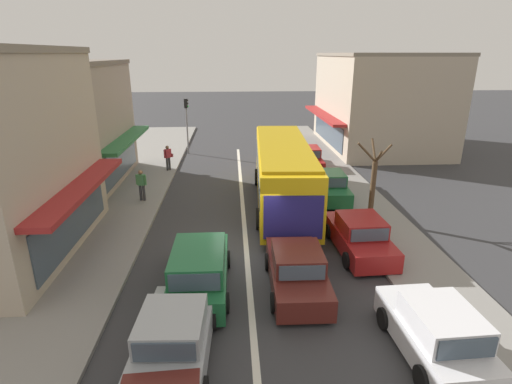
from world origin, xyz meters
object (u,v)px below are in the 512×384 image
sedan_behind_bus_mid (174,340)px  parked_sedan_kerb_third (328,186)px  sedan_queue_far_back (297,271)px  city_bus (283,170)px  street_tree_right (373,184)px  pedestrian_with_handbag_near (168,156)px  parked_sedan_kerb_second (359,236)px  parked_sedan_kerb_rear (307,159)px  traffic_light_downstreet (187,117)px  wagon_behind_bus_near (200,270)px  parked_hatchback_kerb_front (436,333)px  pedestrian_browsing_midblock (141,183)px

sedan_behind_bus_mid → parked_sedan_kerb_third: size_ratio=1.00×
sedan_queue_far_back → city_bus: bearing=86.4°
street_tree_right → parked_sedan_kerb_third: bearing=112.0°
pedestrian_with_handbag_near → parked_sedan_kerb_second: bearing=-52.3°
city_bus → sedan_queue_far_back: size_ratio=2.59×
parked_sedan_kerb_rear → traffic_light_downstreet: (-8.44, 4.67, 2.19)m
parked_sedan_kerb_second → parked_sedan_kerb_third: (0.22, 6.16, 0.00)m
wagon_behind_bus_near → street_tree_right: (7.50, 5.39, 1.04)m
street_tree_right → city_bus: bearing=149.9°
sedan_behind_bus_mid → street_tree_right: bearing=47.5°
sedan_queue_far_back → street_tree_right: street_tree_right is taller
parked_sedan_kerb_third → sedan_behind_bus_mid: bearing=-119.5°
pedestrian_with_handbag_near → parked_sedan_kerb_third: bearing=-30.9°
parked_hatchback_kerb_front → parked_sedan_kerb_third: parked_hatchback_kerb_front is taller
sedan_queue_far_back → street_tree_right: (4.33, 5.50, 1.12)m
parked_hatchback_kerb_front → sedan_behind_bus_mid: bearing=178.4°
parked_sedan_kerb_rear → pedestrian_browsing_midblock: (-9.75, -6.11, 0.40)m
parked_sedan_kerb_rear → street_tree_right: (1.31, -9.08, 1.12)m
wagon_behind_bus_near → sedan_behind_bus_mid: size_ratio=1.06×
parked_sedan_kerb_rear → street_tree_right: size_ratio=1.13×
parked_sedan_kerb_third → traffic_light_downstreet: size_ratio=1.01×
parked_sedan_kerb_rear → city_bus: bearing=-110.3°
sedan_behind_bus_mid → pedestrian_browsing_midblock: bearing=105.2°
city_bus → sedan_queue_far_back: (-0.48, -7.73, -1.22)m
city_bus → street_tree_right: size_ratio=2.91×
parked_hatchback_kerb_front → wagon_behind_bus_near: bearing=151.0°
traffic_light_downstreet → pedestrian_with_handbag_near: traffic_light_downstreet is taller
sedan_queue_far_back → traffic_light_downstreet: (-5.43, 19.25, 2.19)m
wagon_behind_bus_near → parked_sedan_kerb_rear: size_ratio=1.07×
city_bus → wagon_behind_bus_near: size_ratio=2.43×
parked_sedan_kerb_third → pedestrian_browsing_midblock: bearing=-179.1°
parked_sedan_kerb_third → traffic_light_downstreet: 13.78m
sedan_behind_bus_mid → sedan_queue_far_back: bearing=41.3°
parked_sedan_kerb_third → pedestrian_with_handbag_near: 10.83m
city_bus → traffic_light_downstreet: traffic_light_downstreet is taller
sedan_queue_far_back → street_tree_right: size_ratio=1.12×
parked_hatchback_kerb_front → street_tree_right: bearing=81.5°
city_bus → parked_sedan_kerb_second: city_bus is taller
traffic_light_downstreet → pedestrian_with_handbag_near: (-0.79, -5.07, -1.79)m
wagon_behind_bus_near → pedestrian_with_handbag_near: bearing=102.2°
parked_sedan_kerb_second → traffic_light_downstreet: 18.85m
sedan_queue_far_back → parked_sedan_kerb_third: same height
parked_hatchback_kerb_front → parked_sedan_kerb_second: size_ratio=0.88×
wagon_behind_bus_near → sedan_behind_bus_mid: 3.28m
pedestrian_browsing_midblock → street_tree_right: bearing=-15.0°
wagon_behind_bus_near → street_tree_right: size_ratio=1.20×
parked_sedan_kerb_third → street_tree_right: bearing=-68.0°
traffic_light_downstreet → parked_sedan_kerb_third: bearing=-51.4°
wagon_behind_bus_near → parked_hatchback_kerb_front: bearing=-29.0°
parked_sedan_kerb_rear → traffic_light_downstreet: traffic_light_downstreet is taller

